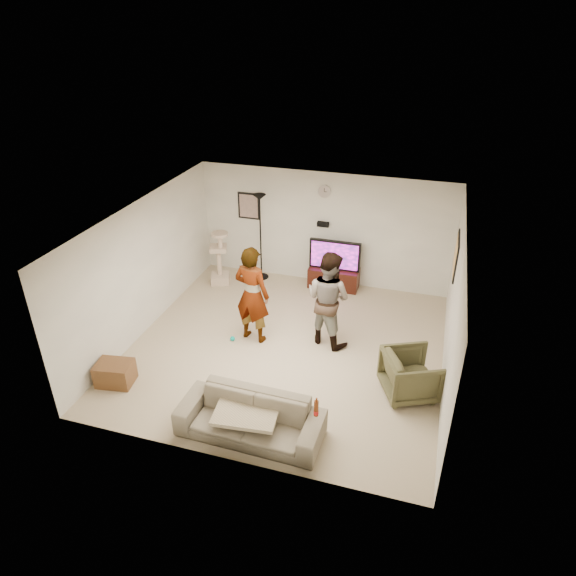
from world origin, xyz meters
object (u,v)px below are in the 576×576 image
(person_left, at_px, (252,295))
(side_table, at_px, (115,373))
(armchair, at_px, (410,375))
(cat_tree, at_px, (219,257))
(floor_lamp, at_px, (261,238))
(tv_stand, at_px, (334,278))
(sofa, at_px, (250,418))
(tv, at_px, (335,255))
(person_right, at_px, (328,299))
(beer_bottle, at_px, (316,408))

(person_left, bearing_deg, side_table, 58.37)
(person_left, bearing_deg, armchair, 176.06)
(cat_tree, bearing_deg, floor_lamp, 32.38)
(side_table, bearing_deg, tv_stand, 57.47)
(person_left, xyz_separation_m, sofa, (0.81, -2.33, -0.63))
(sofa, xyz_separation_m, side_table, (-2.54, 0.45, -0.11))
(person_left, bearing_deg, cat_tree, -40.77)
(tv, height_order, sofa, tv)
(person_left, xyz_separation_m, person_right, (1.33, 0.31, -0.03))
(cat_tree, xyz_separation_m, sofa, (2.30, -4.20, -0.31))
(armchair, xyz_separation_m, side_table, (-4.64, -1.12, -0.18))
(person_right, distance_m, sofa, 2.76)
(sofa, distance_m, beer_bottle, 1.05)
(tv_stand, distance_m, person_right, 2.20)
(person_left, height_order, armchair, person_left)
(tv, relative_size, cat_tree, 0.89)
(tv, relative_size, armchair, 1.35)
(cat_tree, relative_size, person_left, 0.67)
(tv_stand, height_order, tv, tv)
(cat_tree, distance_m, armchair, 5.13)
(armchair, distance_m, side_table, 4.78)
(cat_tree, height_order, side_table, cat_tree)
(person_right, bearing_deg, armchair, 168.74)
(floor_lamp, distance_m, armchair, 4.81)
(beer_bottle, bearing_deg, person_left, 127.26)
(sofa, bearing_deg, floor_lamp, 108.99)
(armchair, bearing_deg, person_left, 50.55)
(armchair, bearing_deg, cat_tree, 34.39)
(person_right, bearing_deg, cat_tree, -6.15)
(tv_stand, relative_size, armchair, 1.33)
(floor_lamp, distance_m, cat_tree, 1.02)
(tv_stand, distance_m, tv, 0.55)
(tv_stand, height_order, person_right, person_right)
(sofa, xyz_separation_m, armchair, (2.10, 1.57, 0.07))
(person_left, bearing_deg, tv_stand, -102.12)
(person_right, distance_m, beer_bottle, 2.69)
(tv_stand, bearing_deg, armchair, -58.69)
(floor_lamp, relative_size, person_right, 1.09)
(armchair, bearing_deg, beer_bottle, 119.13)
(person_left, distance_m, beer_bottle, 2.94)
(tv, relative_size, person_right, 0.61)
(beer_bottle, xyz_separation_m, side_table, (-3.50, 0.45, -0.54))
(tv_stand, height_order, floor_lamp, floor_lamp)
(tv_stand, distance_m, beer_bottle, 4.81)
(beer_bottle, bearing_deg, sofa, 180.00)
(tv, relative_size, side_table, 1.92)
(cat_tree, bearing_deg, tv, 11.89)
(sofa, height_order, beer_bottle, beer_bottle)
(sofa, bearing_deg, tv_stand, 89.09)
(beer_bottle, relative_size, armchair, 0.31)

